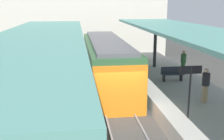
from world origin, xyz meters
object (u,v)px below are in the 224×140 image
Objects in this scene: platform_sign at (190,80)px; passenger_far_end at (183,62)px; passenger_near_bench at (206,85)px; commuter_train at (107,62)px; platform_bench at (172,73)px.

platform_sign is 1.35× the size of passenger_far_end.
passenger_near_bench reaches higher than passenger_far_end.
commuter_train is 8.58× the size of platform_bench.
platform_bench is at bearing -132.65° from passenger_far_end.
platform_sign is 1.32× the size of passenger_near_bench.
platform_bench is 0.85× the size of passenger_far_end.
platform_sign reaches higher than passenger_near_bench.
commuter_train is at bearing 121.52° from passenger_near_bench.
commuter_train is 8.62m from platform_sign.
platform_sign reaches higher than platform_bench.
passenger_far_end is at bearing 70.01° from platform_sign.
passenger_far_end is at bearing 79.31° from passenger_near_bench.
commuter_train reaches higher than platform_sign.
platform_sign is at bearing -109.99° from passenger_far_end.
platform_sign is (2.50, -8.20, 0.90)m from commuter_train.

